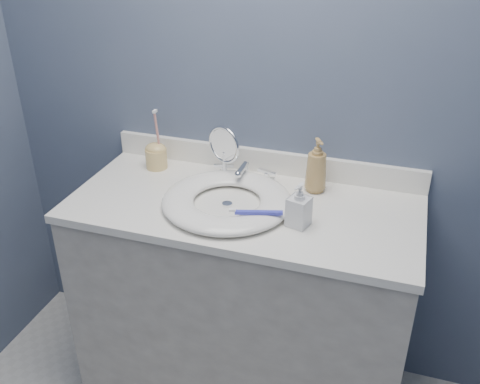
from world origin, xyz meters
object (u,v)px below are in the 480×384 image
at_px(soap_bottle_clear, 299,205).
at_px(toothbrush_holder, 156,155).
at_px(makeup_mirror, 224,151).
at_px(soap_bottle_amber, 317,166).

relative_size(soap_bottle_clear, toothbrush_holder, 0.62).
distance_m(makeup_mirror, soap_bottle_clear, 0.41).
relative_size(makeup_mirror, toothbrush_holder, 0.89).
bearing_deg(makeup_mirror, soap_bottle_clear, -12.39).
bearing_deg(soap_bottle_clear, soap_bottle_amber, 104.14).
bearing_deg(toothbrush_holder, makeup_mirror, -2.84).
relative_size(makeup_mirror, soap_bottle_clear, 1.44).
height_order(soap_bottle_amber, soap_bottle_clear, soap_bottle_amber).
bearing_deg(makeup_mirror, toothbrush_holder, -160.59).
distance_m(makeup_mirror, toothbrush_holder, 0.29).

